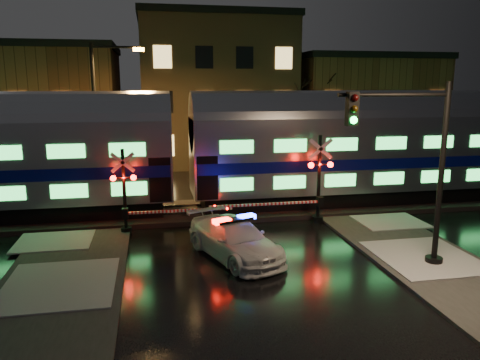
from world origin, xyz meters
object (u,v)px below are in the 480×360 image
at_px(crossing_signal_left, 133,200).
at_px(streetlight, 101,112).
at_px(traffic_light, 415,173).
at_px(police_car, 235,239).
at_px(crossing_signal_right, 312,188).

height_order(crossing_signal_left, streetlight, streetlight).
bearing_deg(traffic_light, crossing_signal_left, 157.72).
distance_m(traffic_light, streetlight, 17.16).
distance_m(crossing_signal_left, streetlight, 7.75).
bearing_deg(traffic_light, police_car, 167.97).
bearing_deg(crossing_signal_right, police_car, -140.00).
bearing_deg(crossing_signal_left, police_car, -43.43).
height_order(police_car, traffic_light, traffic_light).
height_order(police_car, streetlight, streetlight).
relative_size(police_car, traffic_light, 0.81).
bearing_deg(crossing_signal_left, traffic_light, -31.09).
xyz_separation_m(police_car, traffic_light, (5.92, -2.25, 2.77)).
relative_size(police_car, crossing_signal_right, 0.90).
bearing_deg(crossing_signal_right, traffic_light, -74.91).
xyz_separation_m(traffic_light, streetlight, (-11.56, 12.58, 1.50)).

